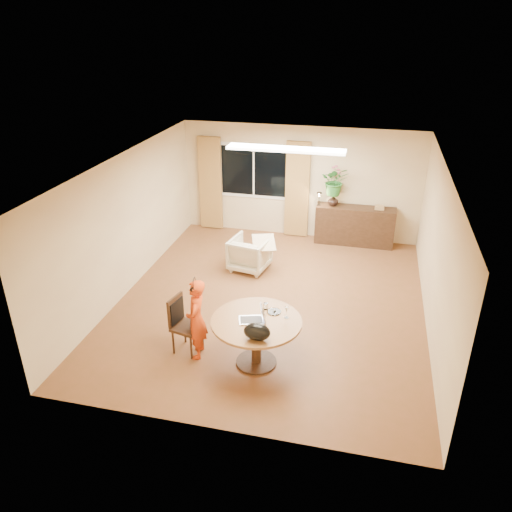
{
  "coord_description": "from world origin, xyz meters",
  "views": [
    {
      "loc": [
        1.57,
        -7.8,
        4.79
      ],
      "look_at": [
        -0.23,
        -0.2,
        1.01
      ],
      "focal_mm": 35.0,
      "sensor_mm": 36.0,
      "label": 1
    }
  ],
  "objects": [
    {
      "name": "floor",
      "position": [
        0.0,
        0.0,
        0.0
      ],
      "size": [
        6.5,
        6.5,
        0.0
      ],
      "primitive_type": "plane",
      "color": "brown",
      "rests_on": "ground"
    },
    {
      "name": "ceiling",
      "position": [
        0.0,
        0.0,
        2.6
      ],
      "size": [
        6.5,
        6.5,
        0.0
      ],
      "primitive_type": "plane",
      "rotation": [
        3.14,
        0.0,
        0.0
      ],
      "color": "white",
      "rests_on": "wall_back"
    },
    {
      "name": "wall_back",
      "position": [
        0.0,
        3.25,
        1.3
      ],
      "size": [
        5.5,
        0.0,
        5.5
      ],
      "primitive_type": "plane",
      "rotation": [
        1.57,
        0.0,
        0.0
      ],
      "color": "tan",
      "rests_on": "floor"
    },
    {
      "name": "wall_left",
      "position": [
        -2.75,
        0.0,
        1.3
      ],
      "size": [
        0.0,
        6.5,
        6.5
      ],
      "primitive_type": "plane",
      "rotation": [
        1.57,
        0.0,
        1.57
      ],
      "color": "tan",
      "rests_on": "floor"
    },
    {
      "name": "wall_right",
      "position": [
        2.75,
        0.0,
        1.3
      ],
      "size": [
        0.0,
        6.5,
        6.5
      ],
      "primitive_type": "plane",
      "rotation": [
        1.57,
        0.0,
        -1.57
      ],
      "color": "tan",
      "rests_on": "floor"
    },
    {
      "name": "window",
      "position": [
        -1.1,
        3.23,
        1.5
      ],
      "size": [
        1.7,
        0.03,
        1.3
      ],
      "color": "white",
      "rests_on": "wall_back"
    },
    {
      "name": "curtain_left",
      "position": [
        -2.15,
        3.15,
        1.15
      ],
      "size": [
        0.55,
        0.08,
        2.25
      ],
      "primitive_type": "cube",
      "color": "olive",
      "rests_on": "wall_back"
    },
    {
      "name": "curtain_right",
      "position": [
        -0.05,
        3.15,
        1.15
      ],
      "size": [
        0.55,
        0.08,
        2.25
      ],
      "primitive_type": "cube",
      "color": "olive",
      "rests_on": "wall_back"
    },
    {
      "name": "ceiling_panel",
      "position": [
        0.0,
        1.2,
        2.57
      ],
      "size": [
        2.2,
        0.35,
        0.05
      ],
      "primitive_type": "cube",
      "color": "white",
      "rests_on": "ceiling"
    },
    {
      "name": "dining_table",
      "position": [
        0.16,
        -1.81,
        0.6
      ],
      "size": [
        1.34,
        1.34,
        0.76
      ],
      "color": "brown",
      "rests_on": "floor"
    },
    {
      "name": "dining_chair",
      "position": [
        -0.96,
        -1.75,
        0.47
      ],
      "size": [
        0.52,
        0.49,
        0.93
      ],
      "primitive_type": null,
      "rotation": [
        0.0,
        0.0,
        -0.22
      ],
      "color": "black",
      "rests_on": "floor"
    },
    {
      "name": "child",
      "position": [
        -0.77,
        -1.82,
        0.65
      ],
      "size": [
        0.52,
        0.39,
        1.3
      ],
      "primitive_type": "imported",
      "rotation": [
        0.0,
        0.0,
        -1.4
      ],
      "color": "red",
      "rests_on": "floor"
    },
    {
      "name": "laptop",
      "position": [
        0.08,
        -1.83,
        0.89
      ],
      "size": [
        0.44,
        0.35,
        0.25
      ],
      "primitive_type": null,
      "rotation": [
        0.0,
        0.0,
        0.29
      ],
      "color": "#B7B7BC",
      "rests_on": "dining_table"
    },
    {
      "name": "tumbler",
      "position": [
        0.22,
        -1.48,
        0.82
      ],
      "size": [
        0.08,
        0.08,
        0.1
      ],
      "primitive_type": null,
      "rotation": [
        0.0,
        0.0,
        0.1
      ],
      "color": "white",
      "rests_on": "dining_table"
    },
    {
      "name": "wine_glass",
      "position": [
        0.57,
        -1.64,
        0.86
      ],
      "size": [
        0.07,
        0.07,
        0.18
      ],
      "primitive_type": null,
      "rotation": [
        0.0,
        0.0,
        -0.13
      ],
      "color": "white",
      "rests_on": "dining_table"
    },
    {
      "name": "pot_lid",
      "position": [
        0.36,
        -1.53,
        0.78
      ],
      "size": [
        0.23,
        0.23,
        0.03
      ],
      "primitive_type": null,
      "rotation": [
        0.0,
        0.0,
        -0.09
      ],
      "color": "white",
      "rests_on": "dining_table"
    },
    {
      "name": "handbag",
      "position": [
        0.27,
        -2.27,
        0.89
      ],
      "size": [
        0.38,
        0.23,
        0.25
      ],
      "primitive_type": null,
      "rotation": [
        0.0,
        0.0,
        0.02
      ],
      "color": "black",
      "rests_on": "dining_table"
    },
    {
      "name": "armchair",
      "position": [
        -0.7,
        1.21,
        0.35
      ],
      "size": [
        0.87,
        0.89,
        0.69
      ],
      "primitive_type": "imported",
      "rotation": [
        0.0,
        0.0,
        2.96
      ],
      "color": "beige",
      "rests_on": "floor"
    },
    {
      "name": "throw",
      "position": [
        -0.4,
        1.2,
        0.71
      ],
      "size": [
        0.6,
        0.66,
        0.03
      ],
      "primitive_type": null,
      "rotation": [
        0.0,
        0.0,
        0.32
      ],
      "color": "beige",
      "rests_on": "armchair"
    },
    {
      "name": "sideboard",
      "position": [
        1.33,
        3.01,
        0.44
      ],
      "size": [
        1.78,
        0.43,
        0.89
      ],
      "primitive_type": "cube",
      "color": "black",
      "rests_on": "floor"
    },
    {
      "name": "vase",
      "position": [
        0.8,
        3.01,
        1.01
      ],
      "size": [
        0.28,
        0.28,
        0.25
      ],
      "primitive_type": "imported",
      "rotation": [
        0.0,
        0.0,
        -0.17
      ],
      "color": "black",
      "rests_on": "sideboard"
    },
    {
      "name": "bouquet",
      "position": [
        0.81,
        3.01,
        1.47
      ],
      "size": [
        0.64,
        0.57,
        0.66
      ],
      "primitive_type": "imported",
      "rotation": [
        0.0,
        0.0,
        0.09
      ],
      "color": "#2C6A28",
      "rests_on": "vase"
    },
    {
      "name": "book_stack",
      "position": [
        1.84,
        3.01,
        0.93
      ],
      "size": [
        0.24,
        0.2,
        0.09
      ],
      "primitive_type": null,
      "rotation": [
        0.0,
        0.0,
        0.24
      ],
      "color": "#98724D",
      "rests_on": "sideboard"
    },
    {
      "name": "desk_lamp",
      "position": [
        0.49,
        2.96,
        1.05
      ],
      "size": [
        0.16,
        0.16,
        0.31
      ],
      "primitive_type": null,
      "rotation": [
        0.0,
        0.0,
        -0.27
      ],
      "color": "black",
      "rests_on": "sideboard"
    }
  ]
}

